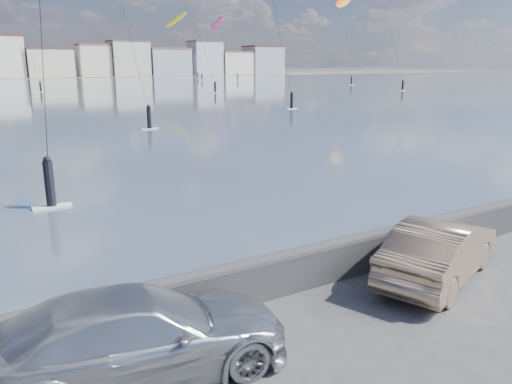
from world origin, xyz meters
TOP-DOWN VIEW (x-y plane):
  - ground at (0.00, 0.00)m, footprint 700.00×700.00m
  - seawall at (0.00, 2.70)m, footprint 400.00×0.36m
  - car_silver at (-2.98, 1.35)m, footprint 5.61×2.86m
  - car_champagne at (4.81, 1.39)m, footprint 4.95×3.21m
  - kitesurfer_6 at (78.98, 92.97)m, footprint 9.54×11.06m
  - kitesurfer_10 at (65.35, 133.34)m, footprint 4.12×13.40m
  - kitesurfer_19 at (61.73, 156.73)m, footprint 6.90×15.66m

SIDE VIEW (x-z plane):
  - ground at x=0.00m, z-range 0.00..0.00m
  - seawall at x=0.00m, z-range 0.04..1.12m
  - car_champagne at x=4.81m, z-range 0.00..1.54m
  - car_silver at x=-2.98m, z-range 0.00..1.56m
  - kitesurfer_10 at x=65.35m, z-range 6.64..25.54m
  - kitesurfer_19 at x=61.73m, z-range 7.80..29.27m
  - kitesurfer_6 at x=78.98m, z-range 8.20..30.01m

